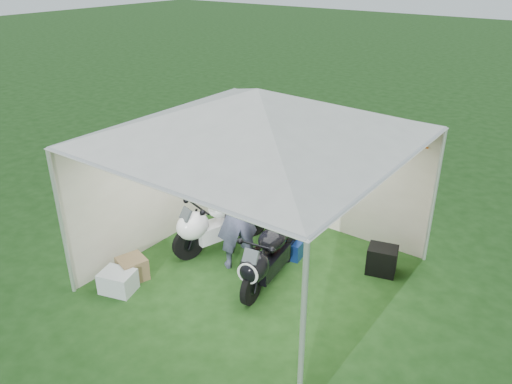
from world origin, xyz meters
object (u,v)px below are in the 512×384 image
person_blue_jacket (237,215)px  equipment_box (382,260)px  crate_0 (118,281)px  canopy_tent (259,118)px  person_dark_jacket (237,202)px  crate_1 (132,268)px  motorcycle_white (217,221)px  paddock_stand (290,249)px  motorcycle_black (268,255)px

person_blue_jacket → equipment_box: person_blue_jacket is taller
crate_0 → person_blue_jacket: bearing=57.7°
canopy_tent → person_blue_jacket: 1.71m
person_dark_jacket → canopy_tent: bearing=128.8°
person_dark_jacket → crate_1: bearing=42.8°
motorcycle_white → person_dark_jacket: person_dark_jacket is taller
paddock_stand → equipment_box: bearing=19.2°
person_blue_jacket → crate_1: (-1.10, -1.27, -0.74)m
equipment_box → crate_0: bearing=-136.9°
equipment_box → crate_0: equipment_box is taller
person_dark_jacket → person_blue_jacket: size_ratio=0.96×
person_dark_jacket → equipment_box: person_dark_jacket is taller
canopy_tent → crate_1: 3.11m
motorcycle_black → person_blue_jacket: person_blue_jacket is taller
motorcycle_white → paddock_stand: (1.17, 0.49, -0.38)m
person_blue_jacket → crate_1: 1.83m
crate_0 → crate_1: size_ratio=1.24×
crate_1 → equipment_box: bearing=38.6°
person_dark_jacket → person_blue_jacket: (0.33, -0.42, 0.03)m
person_blue_jacket → crate_1: person_blue_jacket is taller
paddock_stand → motorcycle_white: bearing=-157.5°
motorcycle_black → equipment_box: (1.30, 1.32, -0.28)m
paddock_stand → person_blue_jacket: (-0.57, -0.71, 0.77)m
equipment_box → crate_1: 3.95m
motorcycle_black → crate_0: 2.30m
crate_0 → canopy_tent: bearing=48.3°
crate_0 → crate_1: bearing=102.1°
motorcycle_black → crate_1: 2.15m
motorcycle_white → paddock_stand: size_ratio=4.65×
motorcycle_white → motorcycle_black: bearing=2.7°
person_dark_jacket → crate_1: 1.99m
paddock_stand → person_blue_jacket: person_blue_jacket is taller
canopy_tent → equipment_box: (1.56, 1.19, -2.35)m
canopy_tent → person_dark_jacket: (-0.75, 0.41, -1.69)m
canopy_tent → equipment_box: 3.06m
paddock_stand → equipment_box: equipment_box is taller
person_blue_jacket → crate_0: size_ratio=3.71×
equipment_box → paddock_stand: bearing=-160.8°
canopy_tent → paddock_stand: size_ratio=14.11×
motorcycle_black → crate_0: (-1.71, -1.50, -0.34)m
person_dark_jacket → person_blue_jacket: bearing=105.2°
motorcycle_black → person_blue_jacket: bearing=161.8°
person_blue_jacket → motorcycle_white: bearing=-74.0°
canopy_tent → motorcycle_white: (-1.03, 0.21, -2.05)m
crate_0 → equipment_box: bearing=43.1°
crate_0 → crate_1: (-0.08, 0.35, 0.01)m
motorcycle_black → equipment_box: 1.87m
person_blue_jacket → equipment_box: size_ratio=4.06×
crate_1 → paddock_stand: bearing=49.8°
canopy_tent → person_blue_jacket: canopy_tent is taller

